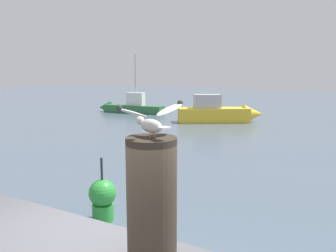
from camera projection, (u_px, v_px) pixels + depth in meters
mooring_post at (152, 203)px, 2.54m from camera, size 0.38×0.38×1.00m
seagull at (151, 120)px, 2.44m from camera, size 0.38×0.58×0.26m
boat_yellow at (221, 113)px, 20.73m from camera, size 5.06×3.80×1.80m
boat_green at (128, 107)px, 25.60m from camera, size 5.46×1.62×4.50m
channel_buoy at (103, 198)px, 6.91m from camera, size 0.56×0.56×1.33m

